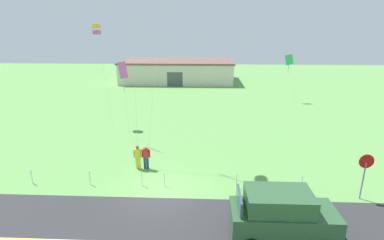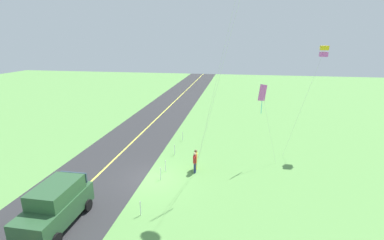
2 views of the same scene
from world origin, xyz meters
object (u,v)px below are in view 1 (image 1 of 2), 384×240
object	(u,v)px
car_suv_foreground	(281,215)
person_adult_companion	(146,156)
person_adult_near	(138,156)
warehouse_distant	(178,71)
stop_sign	(365,168)
kite_pink_drift	(97,30)
kite_yellow_high	(289,60)
kite_green_far	(123,71)

from	to	relation	value
car_suv_foreground	person_adult_companion	size ratio (longest dim) A/B	2.75
person_adult_near	warehouse_distant	distance (m)	32.91
stop_sign	kite_pink_drift	size ratio (longest dim) A/B	0.28
person_adult_near	kite_yellow_high	distance (m)	24.21
car_suv_foreground	person_adult_near	distance (m)	9.78
person_adult_near	kite_pink_drift	bearing A→B (deg)	69.75
car_suv_foreground	kite_green_far	distance (m)	15.12
stop_sign	kite_yellow_high	xyz separation A→B (m)	(1.74, 22.10, 3.16)
person_adult_companion	kite_yellow_high	bearing A→B (deg)	122.77
kite_green_far	kite_pink_drift	world-z (taller)	kite_pink_drift
stop_sign	person_adult_near	distance (m)	12.90
kite_yellow_high	kite_pink_drift	distance (m)	22.11
kite_yellow_high	warehouse_distant	bearing A→B (deg)	136.78
car_suv_foreground	kite_green_far	world-z (taller)	kite_green_far
kite_yellow_high	kite_pink_drift	size ratio (longest dim) A/B	0.64
kite_yellow_high	person_adult_near	bearing A→B (deg)	-126.71
kite_green_far	warehouse_distant	world-z (taller)	kite_green_far
person_adult_near	person_adult_companion	xyz separation A→B (m)	(0.51, 0.02, 0.00)
car_suv_foreground	person_adult_near	world-z (taller)	car_suv_foreground
car_suv_foreground	person_adult_companion	world-z (taller)	car_suv_foreground
person_adult_companion	kite_yellow_high	distance (m)	23.90
stop_sign	person_adult_companion	size ratio (longest dim) A/B	1.60
stop_sign	warehouse_distant	distance (m)	38.13
car_suv_foreground	kite_pink_drift	size ratio (longest dim) A/B	0.49
stop_sign	kite_yellow_high	size ratio (longest dim) A/B	0.45
person_adult_near	person_adult_companion	distance (m)	0.51
car_suv_foreground	kite_yellow_high	bearing A→B (deg)	75.11
stop_sign	person_adult_near	size ratio (longest dim) A/B	1.60
kite_yellow_high	kite_pink_drift	bearing A→B (deg)	-153.85
stop_sign	kite_pink_drift	xyz separation A→B (m)	(-17.84, 12.49, 6.74)
warehouse_distant	kite_yellow_high	bearing A→B (deg)	-43.22
car_suv_foreground	person_adult_companion	bearing A→B (deg)	138.07
kite_yellow_high	warehouse_distant	world-z (taller)	kite_yellow_high
warehouse_distant	car_suv_foreground	bearing A→B (deg)	-78.60
car_suv_foreground	kite_pink_drift	world-z (taller)	kite_pink_drift
kite_green_far	car_suv_foreground	bearing A→B (deg)	-49.38
kite_pink_drift	kite_green_far	bearing A→B (deg)	-54.62
person_adult_companion	kite_yellow_high	world-z (taller)	kite_yellow_high
kite_pink_drift	person_adult_companion	bearing A→B (deg)	-58.46
stop_sign	warehouse_distant	world-z (taller)	warehouse_distant
stop_sign	kite_green_far	bearing A→B (deg)	151.98
person_adult_companion	stop_sign	bearing A→B (deg)	54.52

